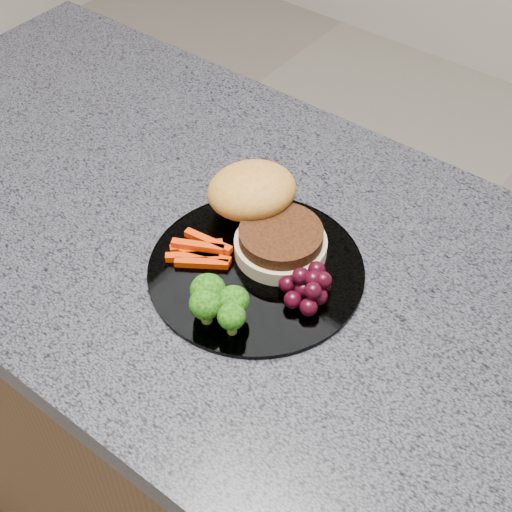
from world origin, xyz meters
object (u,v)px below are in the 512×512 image
Objects in this scene: burger at (262,211)px; grape_bunch at (308,286)px; island_cabinet at (223,419)px; plate at (256,269)px.

grape_bunch is at bearing -5.91° from burger.
burger is (0.05, 0.04, 0.50)m from island_cabinet.
plate is 4.13× the size of grape_bunch.
island_cabinet is 19.05× the size of grape_bunch.
plate is 1.20× the size of burger.
plate is at bearing -15.33° from island_cabinet.
island_cabinet is at bearing -124.72° from burger.
island_cabinet is 0.51m from burger.
burger is 0.13m from grape_bunch.
burger reaches higher than plate.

